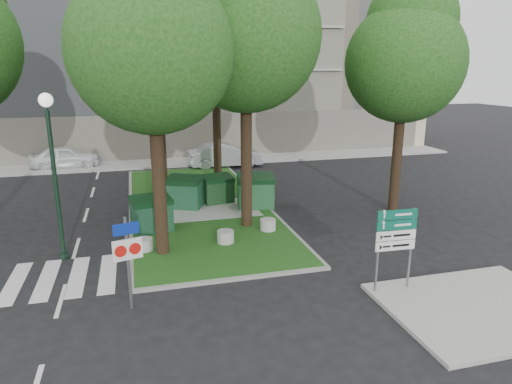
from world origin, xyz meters
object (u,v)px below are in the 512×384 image
object	(u,v)px
tree_median_near_left	(153,34)
dumpster_c	(217,189)
tree_median_mid	(158,52)
bollard_mid	(226,237)
tree_median_near_right	(248,20)
tree_median_far	(216,28)
directional_sign	(395,237)
traffic_sign_pole	(127,251)
street_lamp	(53,158)
litter_bin	(255,194)
dumpster_d	(256,191)
tree_street_right	(407,51)
bollard_right	(268,225)
dumpster_a	(152,214)
dumpster_b	(185,192)
bollard_left	(145,244)
car_white	(65,157)
car_silver	(225,155)

from	to	relation	value
tree_median_near_left	dumpster_c	bearing A→B (deg)	62.51
tree_median_mid	bollard_mid	xyz separation A→B (m)	(1.70, -6.21, -6.64)
tree_median_near_right	tree_median_far	bearing A→B (deg)	88.47
bollard_mid	directional_sign	xyz separation A→B (m)	(3.91, -4.85, 1.38)
tree_median_mid	dumpster_c	size ratio (longest dim) A/B	6.28
dumpster_c	traffic_sign_pole	size ratio (longest dim) A/B	0.61
tree_median_near_right	street_lamp	xyz separation A→B (m)	(-6.88, -1.45, -4.49)
tree_median_near_left	directional_sign	distance (m)	9.46
tree_median_far	directional_sign	size ratio (longest dim) A/B	4.95
street_lamp	directional_sign	world-z (taller)	street_lamp
tree_median_near_left	litter_bin	xyz separation A→B (m)	(4.60, 5.08, -6.82)
tree_median_mid	street_lamp	world-z (taller)	tree_median_mid
dumpster_d	street_lamp	distance (m)	9.03
tree_street_right	bollard_right	bearing A→B (deg)	-168.20
dumpster_a	directional_sign	distance (m)	9.44
dumpster_b	bollard_left	size ratio (longest dim) A/B	3.23
dumpster_d	bollard_right	xyz separation A→B (m)	(-0.33, -3.12, -0.52)
dumpster_d	bollard_left	xyz separation A→B (m)	(-5.10, -3.97, -0.53)
tree_median_mid	car_white	bearing A→B (deg)	120.33
bollard_mid	litter_bin	distance (m)	5.36
bollard_right	street_lamp	distance (m)	8.12
dumpster_a	bollard_left	xyz separation A→B (m)	(-0.36, -1.97, -0.47)
tree_median_mid	dumpster_c	distance (m)	6.73
tree_median_near_right	directional_sign	xyz separation A→B (m)	(2.61, -6.56, -6.26)
bollard_mid	directional_sign	size ratio (longest dim) A/B	0.26
dumpster_d	bollard_mid	world-z (taller)	dumpster_d
tree_median_far	bollard_right	world-z (taller)	tree_median_far
tree_median_near_left	tree_median_near_right	xyz separation A→B (m)	(3.50, 2.00, 0.67)
litter_bin	tree_median_near_left	bearing A→B (deg)	-132.17
tree_median_far	directional_sign	distance (m)	15.72
tree_median_near_left	tree_street_right	world-z (taller)	tree_median_near_left
dumpster_b	litter_bin	world-z (taller)	dumpster_b
dumpster_b	car_silver	world-z (taller)	same
dumpster_a	dumpster_b	size ratio (longest dim) A/B	0.92
bollard_right	litter_bin	world-z (taller)	litter_bin
dumpster_a	car_white	bearing A→B (deg)	95.79
tree_median_mid	tree_median_far	xyz separation A→B (m)	(3.20, 3.00, 1.34)
bollard_right	car_white	world-z (taller)	car_white
tree_median_mid	tree_street_right	world-z (taller)	tree_street_right
bollard_mid	car_silver	world-z (taller)	car_silver
street_lamp	car_white	bearing A→B (deg)	96.56
tree_street_right	dumpster_d	xyz separation A→B (m)	(-6.09, 1.78, -6.12)
tree_median_mid	car_white	distance (m)	12.87
dumpster_a	dumpster_c	world-z (taller)	dumpster_a
tree_street_right	dumpster_a	size ratio (longest dim) A/B	5.83
tree_median_far	dumpster_b	world-z (taller)	tree_median_far
dumpster_b	litter_bin	distance (m)	3.35
dumpster_c	street_lamp	bearing A→B (deg)	-151.87
bollard_mid	street_lamp	world-z (taller)	street_lamp
dumpster_c	bollard_left	distance (m)	6.31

